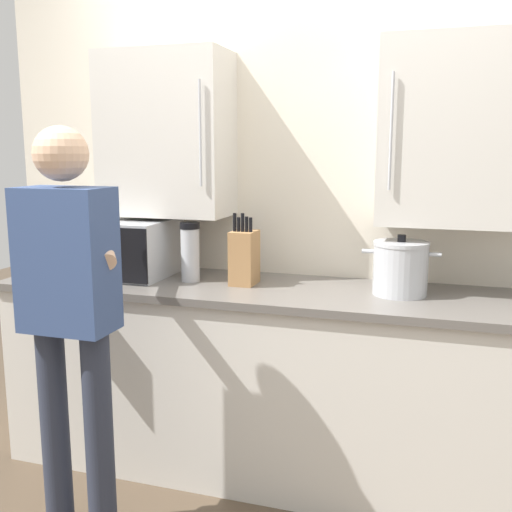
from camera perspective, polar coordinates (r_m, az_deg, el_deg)
The scene contains 7 objects.
back_wall_tiled at distance 2.91m, azimuth 4.99°, elevation 8.72°, with size 3.28×0.44×2.80m.
counter_unit at distance 2.82m, azimuth 3.28°, elevation -12.20°, with size 2.76×0.64×0.91m.
microwave_oven at distance 3.04m, azimuth -13.81°, elevation 0.85°, with size 0.56×0.77×0.28m.
stock_pot at distance 2.62m, azimuth 13.78°, elevation -1.14°, with size 0.33×0.24×0.26m.
knife_block at distance 2.74m, azimuth -1.14°, elevation -0.09°, with size 0.11×0.15×0.34m.
thermos_flask at distance 2.82m, azimuth -6.38°, elevation 0.43°, with size 0.09×0.09×0.28m.
person_figure at distance 2.33m, azimuth -17.62°, elevation -4.15°, with size 0.44×0.55×1.61m.
Camera 1 is at (0.63, -1.70, 1.53)m, focal length 41.37 mm.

